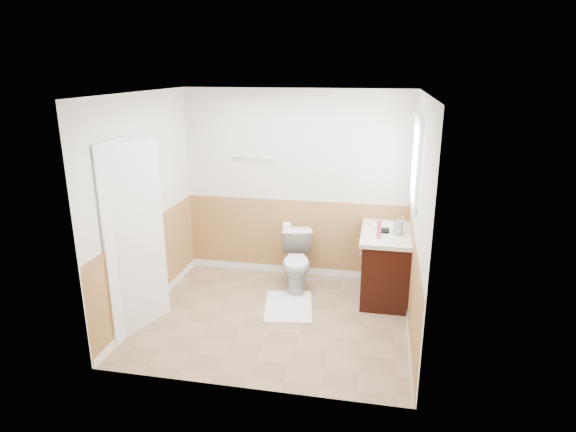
% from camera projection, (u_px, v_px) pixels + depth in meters
% --- Properties ---
extents(floor, '(3.00, 3.00, 0.00)m').
position_uv_depth(floor, '(275.00, 318.00, 5.58)').
color(floor, '#8C7051').
rests_on(floor, ground).
extents(ceiling, '(3.00, 3.00, 0.00)m').
position_uv_depth(ceiling, '(273.00, 93.00, 4.84)').
color(ceiling, white).
rests_on(ceiling, floor).
extents(wall_back, '(3.00, 0.00, 3.00)m').
position_uv_depth(wall_back, '(296.00, 185.00, 6.43)').
color(wall_back, silver).
rests_on(wall_back, floor).
extents(wall_front, '(3.00, 0.00, 3.00)m').
position_uv_depth(wall_front, '(240.00, 258.00, 3.99)').
color(wall_front, silver).
rests_on(wall_front, floor).
extents(wall_left, '(0.00, 3.00, 3.00)m').
position_uv_depth(wall_left, '(145.00, 206.00, 5.49)').
color(wall_left, silver).
rests_on(wall_left, floor).
extents(wall_right, '(0.00, 3.00, 3.00)m').
position_uv_depth(wall_right, '(419.00, 221.00, 4.94)').
color(wall_right, silver).
rests_on(wall_right, floor).
extents(wainscot_back, '(3.00, 0.00, 3.00)m').
position_uv_depth(wainscot_back, '(295.00, 239.00, 6.64)').
color(wainscot_back, '#AF8146').
rests_on(wainscot_back, floor).
extents(wainscot_front, '(3.00, 0.00, 3.00)m').
position_uv_depth(wainscot_front, '(243.00, 338.00, 4.22)').
color(wainscot_front, '#AF8146').
rests_on(wainscot_front, floor).
extents(wainscot_left, '(0.00, 2.60, 2.60)m').
position_uv_depth(wainscot_left, '(151.00, 267.00, 5.70)').
color(wainscot_left, '#AF8146').
rests_on(wainscot_left, floor).
extents(wainscot_right, '(0.00, 2.60, 2.60)m').
position_uv_depth(wainscot_right, '(412.00, 289.00, 5.16)').
color(wainscot_right, '#AF8146').
rests_on(wainscot_right, floor).
extents(toilet, '(0.51, 0.76, 0.72)m').
position_uv_depth(toilet, '(297.00, 262.00, 6.24)').
color(toilet, silver).
rests_on(toilet, floor).
extents(bath_mat, '(0.68, 0.88, 0.02)m').
position_uv_depth(bath_mat, '(288.00, 306.00, 5.82)').
color(bath_mat, white).
rests_on(bath_mat, floor).
extents(vanity_cabinet, '(0.55, 1.10, 0.80)m').
position_uv_depth(vanity_cabinet, '(385.00, 264.00, 6.05)').
color(vanity_cabinet, black).
rests_on(vanity_cabinet, floor).
extents(vanity_knob_left, '(0.03, 0.03, 0.03)m').
position_uv_depth(vanity_knob_left, '(361.00, 254.00, 5.97)').
color(vanity_knob_left, silver).
rests_on(vanity_knob_left, vanity_cabinet).
extents(vanity_knob_right, '(0.03, 0.03, 0.03)m').
position_uv_depth(vanity_knob_right, '(362.00, 249.00, 6.16)').
color(vanity_knob_right, silver).
rests_on(vanity_knob_right, vanity_cabinet).
extents(countertop, '(0.60, 1.15, 0.05)m').
position_uv_depth(countertop, '(386.00, 232.00, 5.93)').
color(countertop, silver).
rests_on(countertop, vanity_cabinet).
extents(sink_basin, '(0.36, 0.36, 0.02)m').
position_uv_depth(sink_basin, '(387.00, 226.00, 6.06)').
color(sink_basin, white).
rests_on(sink_basin, countertop).
extents(faucet, '(0.02, 0.02, 0.14)m').
position_uv_depth(faucet, '(402.00, 222.00, 6.01)').
color(faucet, white).
rests_on(faucet, countertop).
extents(lotion_bottle, '(0.05, 0.05, 0.22)m').
position_uv_depth(lotion_bottle, '(379.00, 229.00, 5.60)').
color(lotion_bottle, '#E93C89').
rests_on(lotion_bottle, countertop).
extents(soap_dispenser, '(0.11, 0.12, 0.20)m').
position_uv_depth(soap_dispenser, '(398.00, 226.00, 5.75)').
color(soap_dispenser, gray).
rests_on(soap_dispenser, countertop).
extents(hair_dryer_body, '(0.14, 0.07, 0.07)m').
position_uv_depth(hair_dryer_body, '(383.00, 230.00, 5.81)').
color(hair_dryer_body, black).
rests_on(hair_dryer_body, countertop).
extents(hair_dryer_handle, '(0.03, 0.03, 0.07)m').
position_uv_depth(hair_dryer_handle, '(381.00, 231.00, 5.85)').
color(hair_dryer_handle, black).
rests_on(hair_dryer_handle, countertop).
extents(mirror_panel, '(0.02, 0.35, 0.90)m').
position_uv_depth(mirror_panel, '(413.00, 171.00, 5.89)').
color(mirror_panel, silver).
rests_on(mirror_panel, wall_right).
extents(window_frame, '(0.04, 0.80, 1.00)m').
position_uv_depth(window_frame, '(416.00, 162.00, 5.35)').
color(window_frame, white).
rests_on(window_frame, wall_right).
extents(window_glass, '(0.01, 0.70, 0.90)m').
position_uv_depth(window_glass, '(418.00, 162.00, 5.35)').
color(window_glass, white).
rests_on(window_glass, wall_right).
extents(door, '(0.29, 0.78, 2.04)m').
position_uv_depth(door, '(135.00, 239.00, 5.11)').
color(door, white).
rests_on(door, wall_left).
extents(door_frame, '(0.02, 0.92, 2.10)m').
position_uv_depth(door_frame, '(129.00, 238.00, 5.12)').
color(door_frame, white).
rests_on(door_frame, wall_left).
extents(door_knob, '(0.06, 0.06, 0.06)m').
position_uv_depth(door_knob, '(155.00, 235.00, 5.43)').
color(door_knob, silver).
rests_on(door_knob, door).
extents(towel_bar, '(0.62, 0.02, 0.02)m').
position_uv_depth(towel_bar, '(254.00, 159.00, 6.38)').
color(towel_bar, silver).
rests_on(towel_bar, wall_back).
extents(tp_holder_bar, '(0.14, 0.02, 0.02)m').
position_uv_depth(tp_holder_bar, '(287.00, 226.00, 6.54)').
color(tp_holder_bar, silver).
rests_on(tp_holder_bar, wall_back).
extents(tp_roll, '(0.10, 0.11, 0.11)m').
position_uv_depth(tp_roll, '(287.00, 226.00, 6.54)').
color(tp_roll, white).
rests_on(tp_roll, tp_holder_bar).
extents(tp_sheet, '(0.10, 0.01, 0.16)m').
position_uv_depth(tp_sheet, '(287.00, 234.00, 6.58)').
color(tp_sheet, white).
rests_on(tp_sheet, tp_roll).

